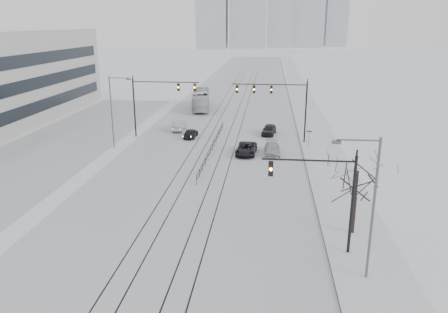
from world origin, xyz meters
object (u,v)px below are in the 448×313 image
(traffic_mast_near, at_px, (328,191))
(sedan_nb_right, at_px, (272,149))
(box_truck, at_px, (201,100))
(sedan_sb_outer, at_px, (179,126))
(sedan_sb_inner, at_px, (191,133))
(sedan_nb_far, at_px, (269,130))
(bare_tree, at_px, (357,178))
(sedan_nb_front, at_px, (246,149))

(traffic_mast_near, height_order, sedan_nb_right, traffic_mast_near)
(traffic_mast_near, height_order, box_truck, traffic_mast_near)
(traffic_mast_near, relative_size, sedan_sb_outer, 1.57)
(sedan_sb_inner, relative_size, box_truck, 0.31)
(sedan_sb_inner, relative_size, sedan_nb_far, 0.88)
(sedan_sb_inner, xyz_separation_m, sedan_sb_outer, (-2.44, 4.03, 0.10))
(bare_tree, bearing_deg, sedan_nb_right, 106.17)
(sedan_sb_outer, distance_m, sedan_nb_right, 17.38)
(traffic_mast_near, height_order, sedan_sb_inner, traffic_mast_near)
(sedan_sb_outer, distance_m, sedan_nb_front, 15.35)
(sedan_nb_front, height_order, box_truck, box_truck)
(sedan_sb_inner, xyz_separation_m, box_truck, (-1.81, 21.00, 1.06))
(bare_tree, distance_m, sedan_nb_right, 21.52)
(sedan_sb_inner, height_order, sedan_sb_outer, sedan_sb_outer)
(sedan_nb_front, distance_m, sedan_nb_far, 10.38)
(traffic_mast_near, bearing_deg, sedan_nb_far, 96.79)
(bare_tree, xyz_separation_m, sedan_sb_inner, (-17.02, 27.17, -3.85))
(traffic_mast_near, distance_m, sedan_sb_inner, 33.76)
(sedan_nb_front, bearing_deg, box_truck, 112.32)
(traffic_mast_near, xyz_separation_m, sedan_nb_far, (-3.93, 33.03, -3.84))
(traffic_mast_near, distance_m, sedan_sb_outer, 38.41)
(traffic_mast_near, distance_m, box_truck, 53.82)
(bare_tree, relative_size, sedan_sb_inner, 1.64)
(sedan_sb_inner, bearing_deg, bare_tree, 126.03)
(sedan_sb_inner, distance_m, sedan_sb_outer, 4.71)
(traffic_mast_near, height_order, bare_tree, traffic_mast_near)
(sedan_sb_outer, bearing_deg, bare_tree, 120.49)
(sedan_nb_far, bearing_deg, sedan_nb_front, -96.19)
(sedan_nb_front, relative_size, sedan_nb_right, 1.11)
(sedan_nb_far, xyz_separation_m, box_truck, (-12.49, 18.15, 0.97))
(sedan_nb_far, distance_m, box_truck, 22.06)
(bare_tree, distance_m, sedan_sb_outer, 36.97)
(traffic_mast_near, height_order, sedan_sb_outer, traffic_mast_near)
(sedan_nb_right, bearing_deg, sedan_sb_inner, 146.74)
(sedan_nb_front, distance_m, sedan_nb_right, 3.11)
(box_truck, bearing_deg, sedan_nb_far, 117.05)
(sedan_sb_inner, distance_m, box_truck, 21.10)
(traffic_mast_near, height_order, sedan_nb_front, traffic_mast_near)
(sedan_nb_far, height_order, box_truck, box_truck)
(box_truck, bearing_deg, bare_tree, 103.87)
(traffic_mast_near, distance_m, bare_tree, 3.85)
(sedan_nb_front, distance_m, box_truck, 29.87)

